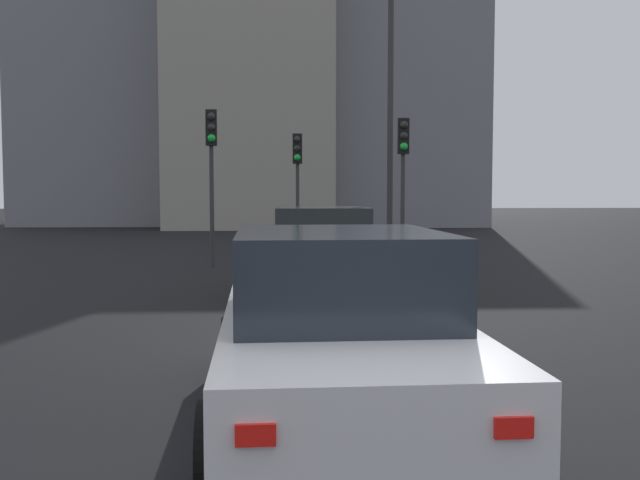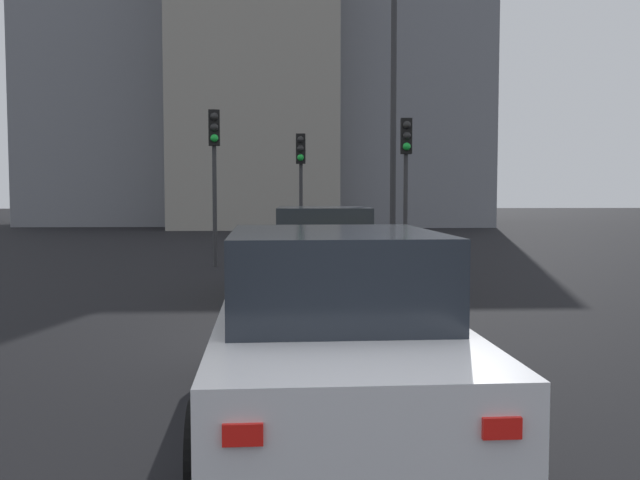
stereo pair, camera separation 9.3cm
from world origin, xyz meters
The scene contains 9 objects.
car_yellow_lead centered at (9.32, -0.25, 0.78)m, with size 4.67×2.19×1.64m.
car_white_second centered at (1.85, 0.10, 0.77)m, with size 4.83×2.11×1.61m.
traffic_light_near_left centered at (14.27, -2.63, 2.73)m, with size 0.32×0.29×3.78m.
traffic_light_near_right centered at (17.84, -0.03, 2.65)m, with size 0.32×0.30×3.66m.
traffic_light_far_left centered at (14.47, 2.24, 2.87)m, with size 0.33×0.30×3.98m.
street_lamp_kerbside centered at (15.53, -2.48, 4.88)m, with size 0.56×0.36×8.43m.
building_facade_left centered at (40.85, -6.00, 7.78)m, with size 14.13×9.68×15.55m, color slate.
building_facade_center centered at (38.63, 2.00, 8.58)m, with size 14.14×8.62×17.16m, color gray.
building_facade_right centered at (40.61, 10.00, 8.82)m, with size 10.02×10.51×17.64m, color slate.
Camera 1 is at (-3.93, 0.57, 1.92)m, focal length 40.36 mm.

